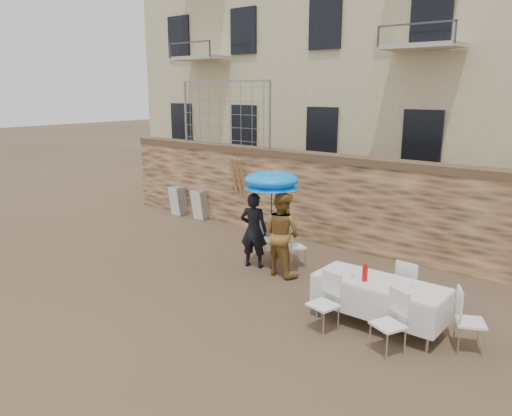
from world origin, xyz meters
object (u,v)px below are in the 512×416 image
Objects in this scene: couple_chair_left at (269,240)px; table_chair_side at (471,320)px; table_chair_front_left at (323,303)px; table_chair_back at (410,286)px; woman_dress at (282,234)px; umbrella at (272,183)px; chair_stack_left at (182,200)px; couple_chair_right at (295,246)px; chair_stack_right at (202,204)px; table_chair_front_right at (388,323)px; man_suit at (254,230)px; banquet_table at (380,284)px; soda_bottle at (365,273)px.

couple_chair_left is 4.95m from table_chair_side.
table_chair_front_left is 1.74m from table_chair_back.
woman_dress is 0.88× the size of umbrella.
table_chair_back is at bearing -15.72° from chair_stack_left.
chair_stack_left is at bearing -10.01° from table_chair_back.
chair_stack_left is (-4.70, 1.68, -0.02)m from couple_chair_left.
chair_stack_right is (-4.50, 1.68, -0.02)m from couple_chair_right.
table_chair_back is at bearing 124.37° from table_chair_front_right.
table_chair_side is at bearing 150.65° from man_suit.
woman_dress is 1.85× the size of couple_chair_right.
woman_dress is 1.85× the size of couple_chair_left.
table_chair_front_left is at bearing -156.58° from table_chair_front_right.
couple_chair_left is (0.00, 0.55, -0.35)m from man_suit.
table_chair_side is at bearing 152.25° from couple_chair_left.
banquet_table is at bearing 81.67° from table_chair_back.
soda_bottle is 0.84m from table_chair_front_left.
table_chair_front_right is (3.11, -1.64, -0.41)m from woman_dress.
woman_dress is 1.93× the size of chair_stack_right.
table_chair_back reaches higher than chair_stack_right.
banquet_table is 0.94m from table_chair_front_right.
soda_bottle is (-0.20, -0.15, 0.17)m from banquet_table.
umbrella is at bearing 155.60° from table_chair_front_left.
man_suit reaches higher than couple_chair_left.
soda_bottle is 0.27× the size of table_chair_back.
table_chair_front_right is at bearing -26.70° from umbrella.
umbrella is 2.09× the size of table_chair_front_right.
banquet_table is 7.81m from chair_stack_right.
table_chair_back is at bearing 157.78° from couple_chair_left.
couple_chair_left is at bearing 153.29° from soda_bottle.
woman_dress is 3.54m from table_chair_front_right.
table_chair_front_left reaches higher than chair_stack_right.
table_chair_back is at bearing -17.53° from chair_stack_right.
table_chair_side reaches higher than chair_stack_right.
banquet_table is at bearing 144.78° from couple_chair_left.
couple_chair_left reaches higher than banquet_table.
table_chair_front_right is (0.50, -0.75, -0.25)m from banquet_table.
table_chair_front_left reaches higher than chair_stack_left.
table_chair_front_left is (2.36, -1.74, -1.41)m from umbrella.
soda_bottle is at bearing 141.27° from couple_chair_left.
umbrella is at bearing 157.55° from soda_bottle.
man_suit is at bearing 53.88° from table_chair_side.
couple_chair_right is 3.04m from banquet_table.
couple_chair_right and table_chair_front_right have the same top height.
table_chair_side is 1.04× the size of chair_stack_right.
couple_chair_right is at bearing 45.04° from table_chair_side.
soda_bottle reaches higher than banquet_table.
woman_dress reaches higher than man_suit.
table_chair_front_left is at bearing -128.66° from banquet_table.
banquet_table is (2.61, -0.89, -0.16)m from woman_dress.
table_chair_back reaches higher than banquet_table.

